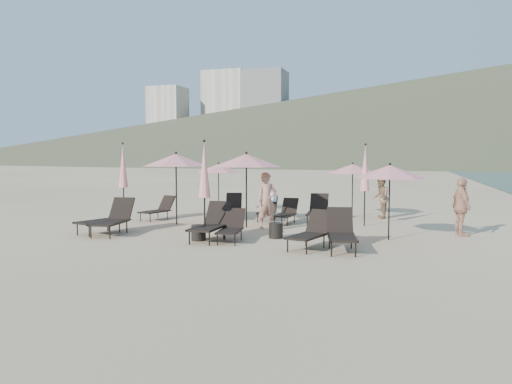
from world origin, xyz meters
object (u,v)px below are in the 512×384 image
(lounger_10, at_px, (318,210))
(beachgoer_b, at_px, (380,197))
(lounger_4, at_px, (311,231))
(umbrella_open_4, at_px, (353,169))
(umbrella_open_3, at_px, (219,168))
(umbrella_closed_2, at_px, (123,166))
(lounger_3, at_px, (211,223))
(umbrella_open_2, at_px, (390,172))
(side_table_0, at_px, (198,233))
(umbrella_open_1, at_px, (246,160))
(beachgoer_a, at_px, (267,201))
(lounger_1, at_px, (114,218))
(side_table_1, at_px, (276,230))
(lounger_9, at_px, (286,212))
(umbrella_open_0, at_px, (176,160))
(lounger_5, at_px, (341,232))
(lounger_8, at_px, (268,208))
(lounger_0, at_px, (106,217))
(umbrella_closed_0, at_px, (204,170))
(lounger_6, at_px, (158,209))
(beachgoer_c, at_px, (461,207))
(lounger_7, at_px, (233,207))
(umbrella_closed_1, at_px, (365,169))

(lounger_10, distance_m, beachgoer_b, 2.85)
(lounger_4, relative_size, umbrella_open_4, 0.82)
(umbrella_open_3, height_order, umbrella_closed_2, umbrella_closed_2)
(lounger_3, relative_size, umbrella_open_2, 0.84)
(side_table_0, xyz_separation_m, beachgoer_b, (4.53, 6.61, 0.57))
(umbrella_open_1, relative_size, beachgoer_a, 1.37)
(lounger_4, height_order, umbrella_open_2, umbrella_open_2)
(lounger_1, relative_size, beachgoer_a, 1.05)
(lounger_1, distance_m, side_table_1, 4.86)
(lounger_9, xyz_separation_m, umbrella_open_4, (1.99, 2.54, 1.46))
(umbrella_open_3, bearing_deg, side_table_0, -73.33)
(umbrella_open_3, bearing_deg, umbrella_open_0, -90.96)
(lounger_10, bearing_deg, lounger_5, -78.34)
(lounger_9, height_order, umbrella_open_2, umbrella_open_2)
(lounger_8, xyz_separation_m, umbrella_open_3, (-2.60, 1.69, 1.39))
(lounger_4, distance_m, lounger_5, 0.77)
(lounger_0, bearing_deg, umbrella_open_1, 50.10)
(umbrella_open_0, bearing_deg, umbrella_open_1, -0.75)
(lounger_4, distance_m, umbrella_open_4, 7.15)
(lounger_8, relative_size, umbrella_closed_0, 0.56)
(umbrella_open_3, distance_m, beachgoer_a, 5.10)
(lounger_0, relative_size, umbrella_open_0, 0.76)
(lounger_5, xyz_separation_m, umbrella_closed_2, (-8.24, 3.46, 1.50))
(umbrella_closed_0, height_order, side_table_1, umbrella_closed_0)
(lounger_0, bearing_deg, lounger_10, 53.45)
(lounger_4, height_order, lounger_6, lounger_4)
(umbrella_open_3, distance_m, side_table_1, 7.10)
(lounger_1, distance_m, lounger_10, 6.90)
(lounger_9, bearing_deg, umbrella_closed_2, -167.27)
(umbrella_open_1, xyz_separation_m, umbrella_open_3, (-2.47, 3.84, -0.35))
(beachgoer_c, bearing_deg, beachgoer_b, 14.60)
(lounger_9, distance_m, side_table_1, 3.21)
(umbrella_open_3, relative_size, side_table_0, 4.80)
(umbrella_open_3, distance_m, umbrella_open_4, 5.48)
(lounger_1, bearing_deg, umbrella_closed_2, 108.99)
(beachgoer_b, bearing_deg, lounger_10, -50.40)
(lounger_0, bearing_deg, beachgoer_b, 55.98)
(umbrella_open_0, distance_m, umbrella_closed_2, 2.24)
(umbrella_open_3, xyz_separation_m, umbrella_open_4, (5.48, 0.04, 0.02))
(lounger_8, distance_m, umbrella_closed_0, 5.18)
(lounger_0, bearing_deg, umbrella_open_4, 60.57)
(lounger_5, distance_m, lounger_7, 7.07)
(umbrella_closed_1, distance_m, umbrella_closed_2, 8.50)
(umbrella_open_3, xyz_separation_m, side_table_0, (2.00, -6.68, -1.62))
(beachgoer_b, bearing_deg, lounger_1, -54.28)
(umbrella_open_1, relative_size, side_table_1, 5.64)
(umbrella_open_4, height_order, beachgoer_c, umbrella_open_4)
(lounger_8, relative_size, side_table_0, 3.58)
(umbrella_closed_0, bearing_deg, beachgoer_a, 69.99)
(lounger_0, bearing_deg, umbrella_closed_2, 129.05)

